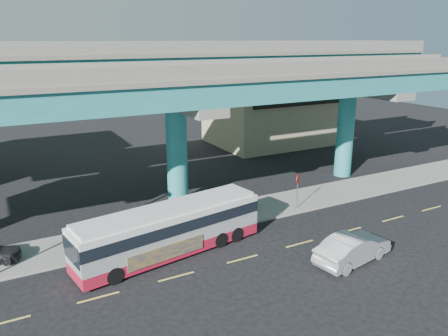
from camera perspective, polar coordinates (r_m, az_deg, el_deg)
ground at (r=25.24m, az=2.08°, el=-11.51°), size 120.00×120.00×0.00m
sidewalk at (r=29.61m, az=-3.34°, el=-6.96°), size 70.00×4.00×0.15m
lane_markings at (r=25.01m, az=2.44°, el=-11.78°), size 58.00×0.12×0.01m
viaduct at (r=30.60m, az=-6.55°, el=11.32°), size 52.00×12.40×11.70m
building_beige at (r=52.05m, az=6.48°, el=7.18°), size 14.00×10.23×7.00m
transit_bus at (r=25.07m, az=-7.04°, el=-7.83°), size 11.41×4.19×2.87m
sedan at (r=25.39m, az=16.49°, el=-10.01°), size 3.24×5.43×1.61m
stop_sign at (r=31.40m, az=9.62°, el=-1.97°), size 0.65×0.49×2.60m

